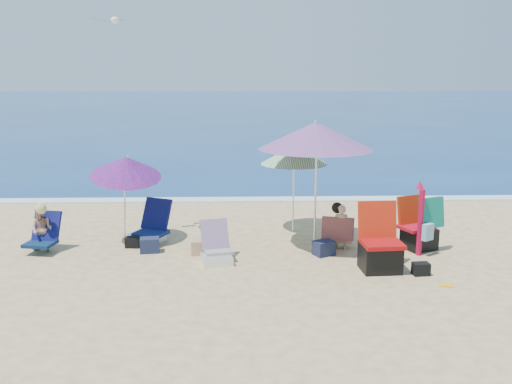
{
  "coord_description": "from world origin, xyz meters",
  "views": [
    {
      "loc": [
        -0.59,
        -8.86,
        3.22
      ],
      "look_at": [
        -0.3,
        1.0,
        1.1
      ],
      "focal_mm": 39.44,
      "sensor_mm": 36.0,
      "label": 1
    }
  ],
  "objects_px": {
    "chair_navy": "(150,231)",
    "person_center": "(340,227)",
    "umbrella_blue": "(126,166)",
    "camp_chair_right": "(420,230)",
    "umbrella_turquoise": "(316,136)",
    "furled_umbrella": "(420,215)",
    "chair_rainbow": "(216,251)",
    "seagull": "(114,20)",
    "camp_chair_left": "(380,251)",
    "person_left": "(42,229)",
    "umbrella_striped": "(294,154)"
  },
  "relations": [
    {
      "from": "seagull",
      "to": "camp_chair_right",
      "type": "bearing_deg",
      "value": -8.11
    },
    {
      "from": "umbrella_turquoise",
      "to": "furled_umbrella",
      "type": "relative_size",
      "value": 2.04
    },
    {
      "from": "umbrella_turquoise",
      "to": "camp_chair_right",
      "type": "relative_size",
      "value": 2.66
    },
    {
      "from": "umbrella_turquoise",
      "to": "umbrella_blue",
      "type": "relative_size",
      "value": 1.49
    },
    {
      "from": "umbrella_blue",
      "to": "umbrella_turquoise",
      "type": "bearing_deg",
      "value": -6.33
    },
    {
      "from": "chair_navy",
      "to": "person_center",
      "type": "bearing_deg",
      "value": -8.96
    },
    {
      "from": "umbrella_striped",
      "to": "camp_chair_left",
      "type": "xyz_separation_m",
      "value": [
        1.2,
        -2.4,
        -1.25
      ]
    },
    {
      "from": "chair_navy",
      "to": "camp_chair_left",
      "type": "distance_m",
      "value": 4.39
    },
    {
      "from": "camp_chair_right",
      "to": "seagull",
      "type": "xyz_separation_m",
      "value": [
        -5.56,
        0.79,
        3.76
      ]
    },
    {
      "from": "umbrella_turquoise",
      "to": "umbrella_blue",
      "type": "xyz_separation_m",
      "value": [
        -3.49,
        0.39,
        -0.61
      ]
    },
    {
      "from": "camp_chair_left",
      "to": "furled_umbrella",
      "type": "bearing_deg",
      "value": 41.15
    },
    {
      "from": "chair_rainbow",
      "to": "seagull",
      "type": "height_order",
      "value": "seagull"
    },
    {
      "from": "person_center",
      "to": "furled_umbrella",
      "type": "bearing_deg",
      "value": -14.9
    },
    {
      "from": "umbrella_blue",
      "to": "camp_chair_right",
      "type": "height_order",
      "value": "umbrella_blue"
    },
    {
      "from": "umbrella_turquoise",
      "to": "chair_navy",
      "type": "height_order",
      "value": "umbrella_turquoise"
    },
    {
      "from": "seagull",
      "to": "furled_umbrella",
      "type": "bearing_deg",
      "value": -11.29
    },
    {
      "from": "person_center",
      "to": "chair_navy",
      "type": "bearing_deg",
      "value": 171.04
    },
    {
      "from": "umbrella_blue",
      "to": "seagull",
      "type": "height_order",
      "value": "seagull"
    },
    {
      "from": "chair_navy",
      "to": "camp_chair_left",
      "type": "xyz_separation_m",
      "value": [
        4.04,
        -1.71,
        0.12
      ]
    },
    {
      "from": "person_center",
      "to": "person_left",
      "type": "relative_size",
      "value": 0.92
    },
    {
      "from": "chair_rainbow",
      "to": "camp_chair_right",
      "type": "relative_size",
      "value": 0.78
    },
    {
      "from": "chair_rainbow",
      "to": "person_left",
      "type": "bearing_deg",
      "value": 168.31
    },
    {
      "from": "umbrella_blue",
      "to": "chair_navy",
      "type": "bearing_deg",
      "value": 12.34
    },
    {
      "from": "umbrella_blue",
      "to": "camp_chair_left",
      "type": "height_order",
      "value": "umbrella_blue"
    },
    {
      "from": "chair_rainbow",
      "to": "person_left",
      "type": "distance_m",
      "value": 3.26
    },
    {
      "from": "camp_chair_right",
      "to": "person_left",
      "type": "bearing_deg",
      "value": 179.36
    },
    {
      "from": "chair_navy",
      "to": "camp_chair_left",
      "type": "height_order",
      "value": "camp_chair_left"
    },
    {
      "from": "chair_navy",
      "to": "person_center",
      "type": "xyz_separation_m",
      "value": [
        3.57,
        -0.56,
        0.2
      ]
    },
    {
      "from": "furled_umbrella",
      "to": "camp_chair_left",
      "type": "relative_size",
      "value": 1.19
    },
    {
      "from": "umbrella_turquoise",
      "to": "chair_rainbow",
      "type": "bearing_deg",
      "value": -157.31
    },
    {
      "from": "furled_umbrella",
      "to": "person_center",
      "type": "bearing_deg",
      "value": 165.1
    },
    {
      "from": "chair_navy",
      "to": "chair_rainbow",
      "type": "bearing_deg",
      "value": -42.4
    },
    {
      "from": "chair_rainbow",
      "to": "seagull",
      "type": "xyz_separation_m",
      "value": [
        -1.84,
        1.37,
        3.94
      ]
    },
    {
      "from": "chair_navy",
      "to": "umbrella_blue",
      "type": "bearing_deg",
      "value": -167.66
    },
    {
      "from": "chair_navy",
      "to": "person_center",
      "type": "height_order",
      "value": "person_center"
    },
    {
      "from": "chair_rainbow",
      "to": "seagull",
      "type": "distance_m",
      "value": 4.56
    },
    {
      "from": "person_center",
      "to": "seagull",
      "type": "relative_size",
      "value": 1.43
    },
    {
      "from": "chair_navy",
      "to": "seagull",
      "type": "bearing_deg",
      "value": 162.49
    },
    {
      "from": "furled_umbrella",
      "to": "person_left",
      "type": "distance_m",
      "value": 6.81
    },
    {
      "from": "umbrella_striped",
      "to": "person_left",
      "type": "distance_m",
      "value": 4.99
    },
    {
      "from": "umbrella_turquoise",
      "to": "camp_chair_left",
      "type": "height_order",
      "value": "umbrella_turquoise"
    },
    {
      "from": "umbrella_striped",
      "to": "furled_umbrella",
      "type": "relative_size",
      "value": 1.37
    },
    {
      "from": "camp_chair_left",
      "to": "camp_chair_right",
      "type": "height_order",
      "value": "camp_chair_left"
    },
    {
      "from": "umbrella_turquoise",
      "to": "camp_chair_right",
      "type": "distance_m",
      "value": 2.6
    },
    {
      "from": "camp_chair_left",
      "to": "person_center",
      "type": "bearing_deg",
      "value": 112.2
    },
    {
      "from": "umbrella_turquoise",
      "to": "person_center",
      "type": "xyz_separation_m",
      "value": [
        0.47,
        -0.09,
        -1.68
      ]
    },
    {
      "from": "umbrella_blue",
      "to": "furled_umbrella",
      "type": "xyz_separation_m",
      "value": [
        5.32,
        -0.84,
        -0.76
      ]
    },
    {
      "from": "umbrella_turquoise",
      "to": "chair_navy",
      "type": "bearing_deg",
      "value": 171.39
    },
    {
      "from": "camp_chair_right",
      "to": "umbrella_blue",
      "type": "bearing_deg",
      "value": 174.24
    },
    {
      "from": "chair_navy",
      "to": "person_left",
      "type": "height_order",
      "value": "person_left"
    }
  ]
}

